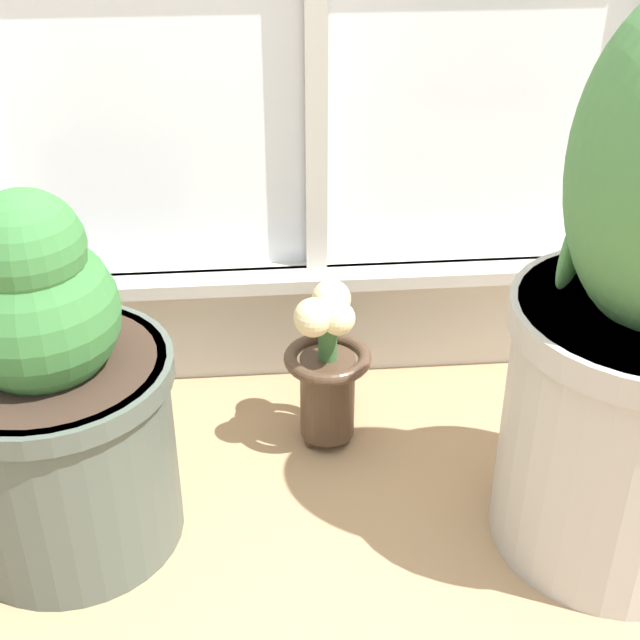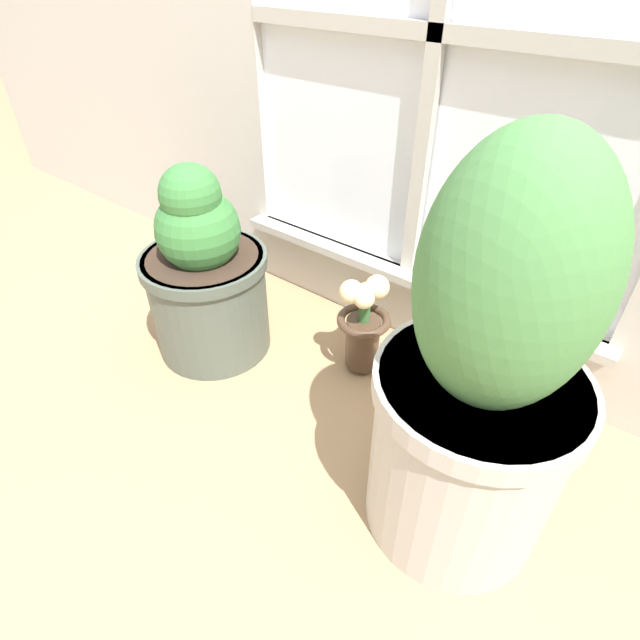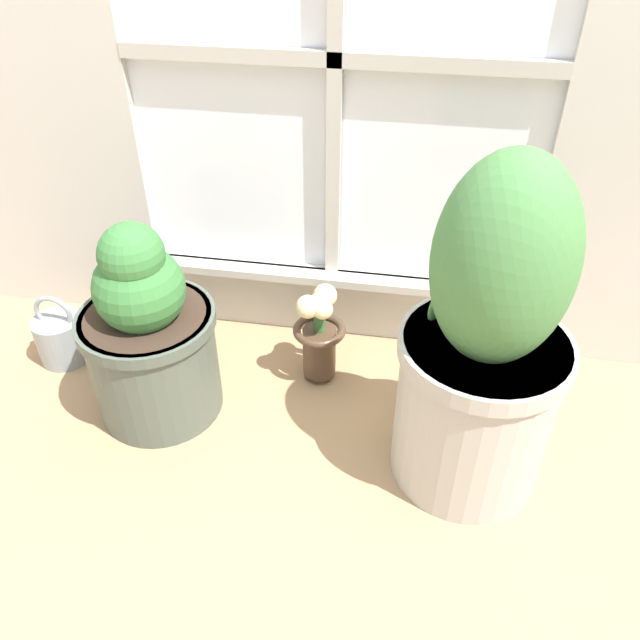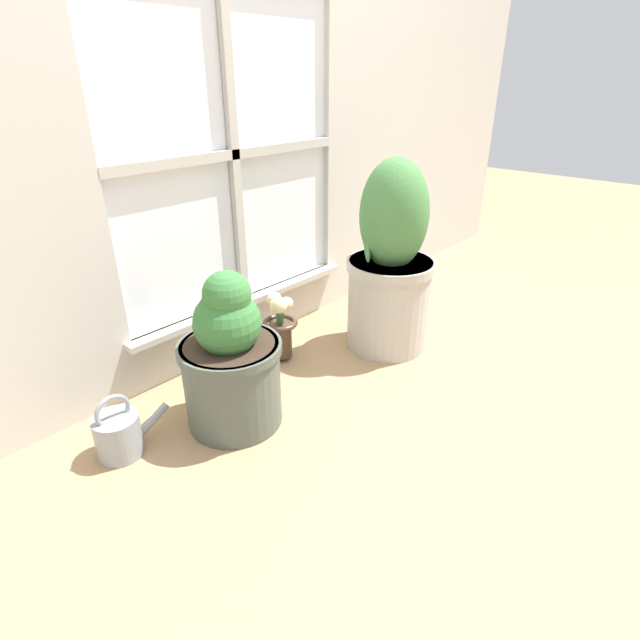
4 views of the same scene
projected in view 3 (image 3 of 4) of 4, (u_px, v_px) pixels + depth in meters
name	position (u px, v px, depth m)	size (l,w,h in m)	color
ground_plane	(291.00, 487.00, 1.44)	(10.00, 10.00, 0.00)	tan
potted_plant_left	(149.00, 337.00, 1.52)	(0.33, 0.33, 0.54)	#4C564C
potted_plant_right	(484.00, 352.00, 1.28)	(0.36, 0.36, 0.79)	#B7B2A8
flower_vase	(318.00, 331.00, 1.65)	(0.14, 0.14, 0.29)	#473323
watering_can	(62.00, 338.00, 1.77)	(0.25, 0.14, 0.22)	gray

